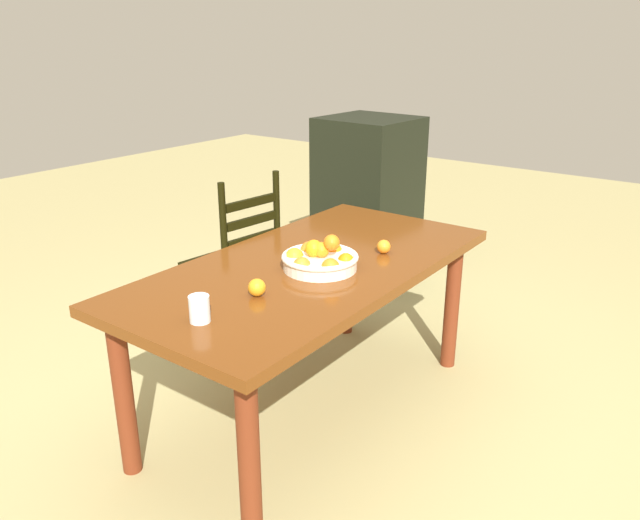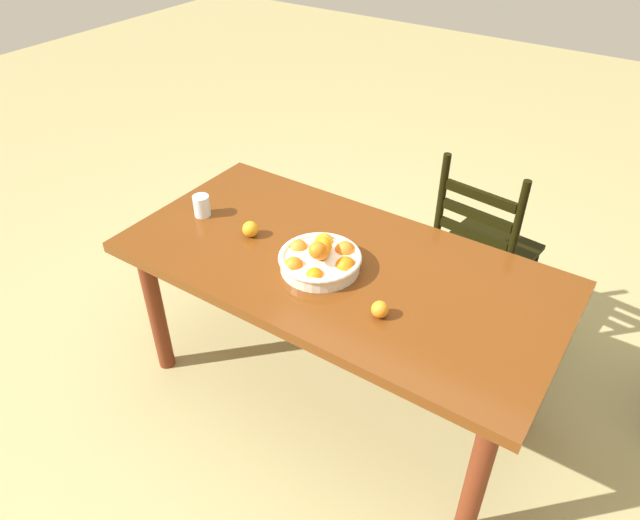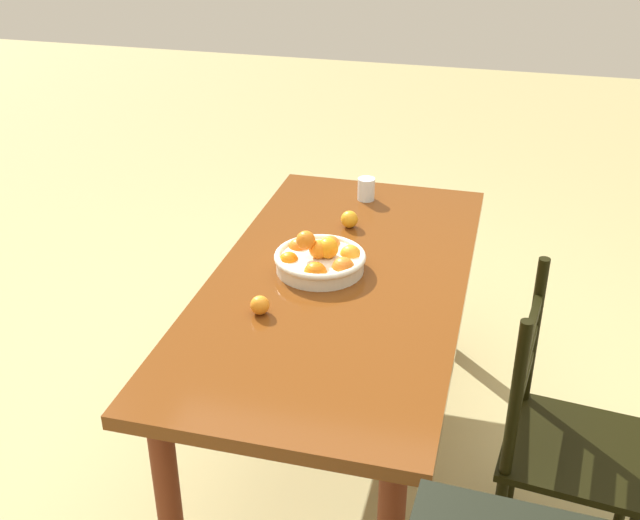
{
  "view_description": "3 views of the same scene",
  "coord_description": "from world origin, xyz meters",
  "views": [
    {
      "loc": [
        -2.0,
        -1.53,
        1.69
      ],
      "look_at": [
        -0.04,
        -0.08,
        0.79
      ],
      "focal_mm": 34.79,
      "sensor_mm": 36.0,
      "label": 1
    },
    {
      "loc": [
        0.98,
        -1.58,
        2.13
      ],
      "look_at": [
        -0.04,
        -0.08,
        0.79
      ],
      "focal_mm": 32.73,
      "sensor_mm": 36.0,
      "label": 2
    },
    {
      "loc": [
        2.31,
        0.53,
        2.08
      ],
      "look_at": [
        -0.04,
        -0.08,
        0.79
      ],
      "focal_mm": 43.68,
      "sensor_mm": 36.0,
      "label": 3
    }
  ],
  "objects": [
    {
      "name": "orange_loose_1",
      "position": [
        -0.41,
        -0.05,
        0.78
      ],
      "size": [
        0.07,
        0.07,
        0.07
      ],
      "primitive_type": "sphere",
      "color": "orange",
      "rests_on": "dining_table"
    },
    {
      "name": "chair_near_window",
      "position": [
        0.34,
        0.78,
        0.47
      ],
      "size": [
        0.48,
        0.48,
        0.98
      ],
      "rotation": [
        0.0,
        0.0,
        3.02
      ],
      "color": "black",
      "rests_on": "ground"
    },
    {
      "name": "drinking_glass",
      "position": [
        -0.69,
        -0.04,
        0.8
      ],
      "size": [
        0.07,
        0.07,
        0.1
      ],
      "primitive_type": "cylinder",
      "color": "silver",
      "rests_on": "dining_table"
    },
    {
      "name": "dining_table",
      "position": [
        0.0,
        0.0,
        0.66
      ],
      "size": [
        1.77,
        0.88,
        0.75
      ],
      "color": "#63310F",
      "rests_on": "ground"
    },
    {
      "name": "fruit_bowl",
      "position": [
        -0.04,
        -0.07,
        0.79
      ],
      "size": [
        0.33,
        0.33,
        0.16
      ],
      "color": "silver",
      "rests_on": "dining_table"
    },
    {
      "name": "orange_loose_0",
      "position": [
        0.29,
        -0.19,
        0.78
      ],
      "size": [
        0.06,
        0.06,
        0.06
      ],
      "primitive_type": "sphere",
      "color": "orange",
      "rests_on": "dining_table"
    },
    {
      "name": "ground_plane",
      "position": [
        0.0,
        0.0,
        0.0
      ],
      "size": [
        12.0,
        12.0,
        0.0
      ],
      "primitive_type": "plane",
      "color": "tan"
    }
  ]
}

